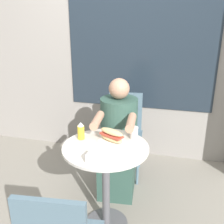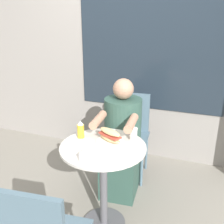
{
  "view_description": "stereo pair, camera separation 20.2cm",
  "coord_description": "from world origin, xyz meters",
  "px_view_note": "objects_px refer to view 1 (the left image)",
  "views": [
    {
      "loc": [
        0.47,
        -1.65,
        1.62
      ],
      "look_at": [
        0.0,
        0.19,
        0.92
      ],
      "focal_mm": 42.0,
      "sensor_mm": 36.0,
      "label": 1
    },
    {
      "loc": [
        0.66,
        -1.59,
        1.62
      ],
      "look_at": [
        0.0,
        0.19,
        0.92
      ],
      "focal_mm": 42.0,
      "sensor_mm": 36.0,
      "label": 2
    }
  ],
  "objects_px": {
    "diner_chair": "(124,126)",
    "sandwich_on_plate": "(112,137)",
    "seated_diner": "(118,145)",
    "drink_cup": "(134,133)",
    "cafe_table": "(106,170)",
    "condiment_bottle": "(81,131)"
  },
  "relations": [
    {
      "from": "cafe_table",
      "to": "condiment_bottle",
      "type": "bearing_deg",
      "value": 161.86
    },
    {
      "from": "condiment_bottle",
      "to": "sandwich_on_plate",
      "type": "bearing_deg",
      "value": 1.18
    },
    {
      "from": "diner_chair",
      "to": "sandwich_on_plate",
      "type": "xyz_separation_m",
      "value": [
        0.06,
        -0.78,
        0.25
      ]
    },
    {
      "from": "sandwich_on_plate",
      "to": "condiment_bottle",
      "type": "bearing_deg",
      "value": -178.82
    },
    {
      "from": "seated_diner",
      "to": "drink_cup",
      "type": "bearing_deg",
      "value": 116.25
    },
    {
      "from": "seated_diner",
      "to": "sandwich_on_plate",
      "type": "bearing_deg",
      "value": 90.79
    },
    {
      "from": "drink_cup",
      "to": "condiment_bottle",
      "type": "relative_size",
      "value": 0.68
    },
    {
      "from": "cafe_table",
      "to": "sandwich_on_plate",
      "type": "xyz_separation_m",
      "value": [
        0.03,
        0.08,
        0.24
      ]
    },
    {
      "from": "seated_diner",
      "to": "drink_cup",
      "type": "height_order",
      "value": "seated_diner"
    },
    {
      "from": "seated_diner",
      "to": "cafe_table",
      "type": "bearing_deg",
      "value": 86.97
    },
    {
      "from": "diner_chair",
      "to": "sandwich_on_plate",
      "type": "bearing_deg",
      "value": 88.92
    },
    {
      "from": "seated_diner",
      "to": "condiment_bottle",
      "type": "height_order",
      "value": "seated_diner"
    },
    {
      "from": "cafe_table",
      "to": "drink_cup",
      "type": "height_order",
      "value": "drink_cup"
    },
    {
      "from": "cafe_table",
      "to": "diner_chair",
      "type": "height_order",
      "value": "diner_chair"
    },
    {
      "from": "cafe_table",
      "to": "diner_chair",
      "type": "relative_size",
      "value": 0.83
    },
    {
      "from": "diner_chair",
      "to": "seated_diner",
      "type": "relative_size",
      "value": 0.78
    },
    {
      "from": "cafe_table",
      "to": "sandwich_on_plate",
      "type": "bearing_deg",
      "value": 71.5
    },
    {
      "from": "diner_chair",
      "to": "sandwich_on_plate",
      "type": "height_order",
      "value": "diner_chair"
    },
    {
      "from": "cafe_table",
      "to": "diner_chair",
      "type": "distance_m",
      "value": 0.85
    },
    {
      "from": "diner_chair",
      "to": "condiment_bottle",
      "type": "xyz_separation_m",
      "value": [
        -0.18,
        -0.78,
        0.27
      ]
    },
    {
      "from": "sandwich_on_plate",
      "to": "seated_diner",
      "type": "bearing_deg",
      "value": 96.17
    },
    {
      "from": "condiment_bottle",
      "to": "diner_chair",
      "type": "bearing_deg",
      "value": 76.7
    }
  ]
}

